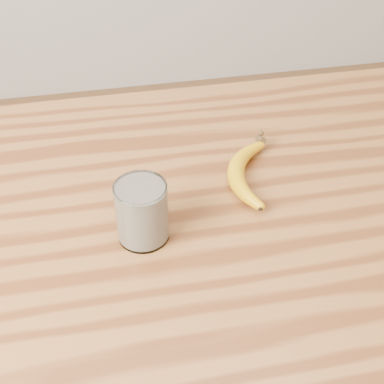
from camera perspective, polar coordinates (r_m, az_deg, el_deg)
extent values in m
cube|color=brown|center=(0.89, -3.89, -3.64)|extent=(1.20, 0.80, 0.04)
cylinder|color=brown|center=(1.57, 15.04, -3.96)|extent=(0.06, 0.06, 0.86)
cylinder|color=white|center=(0.81, -5.36, -2.15)|extent=(0.08, 0.08, 0.10)
torus|color=white|center=(0.78, -5.59, 0.48)|extent=(0.08, 0.08, 0.00)
cylinder|color=beige|center=(0.81, -5.36, -2.19)|extent=(0.07, 0.07, 0.09)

